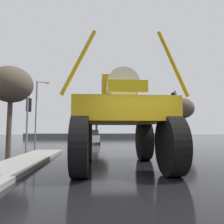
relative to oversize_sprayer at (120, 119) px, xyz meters
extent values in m
plane|color=black|center=(0.33, 14.44, -1.84)|extent=(120.00, 120.00, 0.00)
cube|color=gray|center=(-3.92, 0.75, -1.77)|extent=(1.67, 10.34, 0.15)
cylinder|color=black|center=(-1.35, 1.85, -0.91)|extent=(0.52, 1.86, 1.86)
cylinder|color=black|center=(1.40, 1.81, -0.91)|extent=(0.52, 1.86, 1.86)
cylinder|color=black|center=(-1.40, -1.78, -0.91)|extent=(0.52, 1.86, 1.86)
cylinder|color=black|center=(1.35, -1.82, -0.91)|extent=(0.52, 1.86, 1.86)
cube|color=gold|center=(0.00, 0.02, 0.19)|extent=(3.31, 4.37, 0.76)
cube|color=#A98611|center=(0.01, 0.47, 1.16)|extent=(1.41, 1.19, 1.17)
cylinder|color=silver|center=(-0.01, -0.62, 1.13)|extent=(1.14, 1.35, 1.12)
cylinder|color=gold|center=(-1.49, -1.91, 1.57)|extent=(1.08, 0.13, 2.05)
cylinder|color=gold|center=(1.44, -1.95, 1.59)|extent=(0.98, 0.13, 2.09)
cube|color=yellow|center=(-0.03, -2.18, 0.82)|extent=(1.19, 0.06, 0.36)
cube|color=silver|center=(-1.38, 15.85, -1.31)|extent=(2.04, 4.23, 0.70)
cube|color=#23282D|center=(-1.36, 15.70, -0.64)|extent=(1.73, 2.22, 0.64)
cylinder|color=black|center=(-2.34, 17.12, -1.54)|extent=(0.23, 0.61, 0.60)
cylinder|color=black|center=(-0.64, 17.26, -1.54)|extent=(0.23, 0.61, 0.60)
cylinder|color=black|center=(-2.11, 14.43, -1.54)|extent=(0.23, 0.61, 0.60)
cylinder|color=black|center=(-0.42, 14.57, -1.54)|extent=(0.23, 0.61, 0.60)
cylinder|color=slate|center=(-5.06, 4.89, -0.09)|extent=(0.11, 0.11, 3.50)
cube|color=black|center=(-5.06, 5.11, 1.14)|extent=(0.24, 0.32, 0.84)
sphere|color=#390503|center=(-5.06, 5.30, 1.41)|extent=(0.17, 0.17, 0.17)
sphere|color=orange|center=(-5.06, 5.30, 1.14)|extent=(0.17, 0.17, 0.17)
sphere|color=black|center=(-5.06, 5.30, 0.87)|extent=(0.17, 0.17, 0.17)
cylinder|color=slate|center=(4.28, 4.89, 0.16)|extent=(0.11, 0.11, 4.00)
cube|color=black|center=(4.28, 5.11, 1.64)|extent=(0.24, 0.32, 0.84)
sphere|color=#390503|center=(4.28, 5.30, 1.91)|extent=(0.17, 0.17, 0.17)
sphere|color=orange|center=(4.28, 5.30, 1.64)|extent=(0.17, 0.17, 0.17)
sphere|color=black|center=(4.28, 5.30, 1.37)|extent=(0.17, 0.17, 0.17)
cylinder|color=slate|center=(5.99, 24.06, 0.18)|extent=(0.11, 0.11, 4.05)
cube|color=black|center=(5.99, 24.27, 1.69)|extent=(0.24, 0.32, 0.84)
sphere|color=#390503|center=(5.99, 24.46, 1.96)|extent=(0.17, 0.17, 0.17)
sphere|color=orange|center=(5.99, 24.46, 1.69)|extent=(0.17, 0.17, 0.17)
sphere|color=black|center=(5.99, 24.46, 1.42)|extent=(0.17, 0.17, 0.17)
cylinder|color=slate|center=(-8.72, 20.01, 2.22)|extent=(0.18, 0.18, 8.12)
cylinder|color=slate|center=(-8.02, 20.01, 6.13)|extent=(1.40, 0.10, 0.10)
cube|color=silver|center=(-7.32, 20.01, 6.03)|extent=(0.50, 0.24, 0.16)
cylinder|color=#473828|center=(-8.65, 11.36, 0.30)|extent=(0.42, 0.42, 4.28)
ellipsoid|color=brown|center=(-8.65, 11.36, 3.81)|extent=(3.92, 3.92, 3.33)
cylinder|color=#473828|center=(11.90, 21.03, -0.10)|extent=(0.35, 0.35, 3.48)
ellipsoid|color=brown|center=(11.90, 21.03, 2.88)|extent=(3.56, 3.56, 3.02)
cylinder|color=#473828|center=(-0.56, 27.88, -0.06)|extent=(0.36, 0.36, 3.56)
ellipsoid|color=brown|center=(-0.56, 27.88, 3.25)|extent=(4.37, 4.37, 3.72)
cube|color=#59595B|center=(0.33, 32.58, -1.39)|extent=(29.49, 0.24, 0.90)
camera|label=1|loc=(-1.01, -7.97, -0.49)|focal=32.90mm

